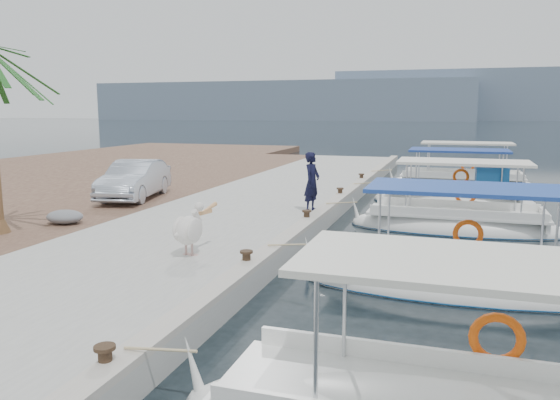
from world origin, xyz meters
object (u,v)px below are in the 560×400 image
object	(u,v)px
fishing_caique_d	(455,199)
parked_car	(135,180)
pelican	(189,229)
fisherman	(312,182)
fishing_caique_c	(455,226)
fishing_caique_e	(461,185)
fishing_caique_b	(452,283)

from	to	relation	value
fishing_caique_d	parked_car	distance (m)	12.81
pelican	parked_car	xyz separation A→B (m)	(-5.69, 6.67, 0.11)
fishing_caique_d	fisherman	bearing A→B (deg)	-126.74
fishing_caique_c	fisherman	distance (m)	4.78
fishing_caique_e	parked_car	xyz separation A→B (m)	(-11.78, -10.71, 1.09)
fishing_caique_c	fishing_caique_e	bearing A→B (deg)	88.57
fishing_caique_d	fishing_caique_b	bearing A→B (deg)	-90.17
fishing_caique_b	fisherman	distance (m)	7.08
pelican	parked_car	bearing A→B (deg)	130.46
fishing_caique_c	parked_car	bearing A→B (deg)	-178.67
fishing_caique_d	pelican	bearing A→B (deg)	-115.55
fishing_caique_b	fishing_caique_c	world-z (taller)	same
pelican	fisherman	xyz separation A→B (m)	(1.31, 6.14, 0.37)
pelican	fishing_caique_d	bearing A→B (deg)	64.45
pelican	parked_car	world-z (taller)	parked_car
fishing_caique_b	fishing_caique_d	xyz separation A→B (m)	(0.03, 11.36, 0.07)
fishing_caique_c	pelican	world-z (taller)	fishing_caique_c
parked_car	pelican	bearing A→B (deg)	-61.65
pelican	fisherman	size ratio (longest dim) A/B	0.78
fishing_caique_c	fisherman	bearing A→B (deg)	-170.01
fishing_caique_d	pelican	xyz separation A→B (m)	(-5.83, -12.19, 0.91)
fishing_caique_e	parked_car	distance (m)	15.96
fishing_caique_b	fisherman	xyz separation A→B (m)	(-4.48, 5.31, 1.35)
parked_car	fishing_caique_c	bearing A→B (deg)	-10.78
fishing_caique_d	fishing_caique_e	size ratio (longest dim) A/B	0.90
fishing_caique_b	fisherman	size ratio (longest dim) A/B	3.37
fishing_caique_d	fisherman	size ratio (longest dim) A/B	3.30
fishing_caique_e	fishing_caique_b	bearing A→B (deg)	-91.03
fishing_caique_c	fishing_caique_e	size ratio (longest dim) A/B	0.93
fisherman	parked_car	size ratio (longest dim) A/B	0.45
fishing_caique_d	pelican	distance (m)	13.55
fishing_caique_d	fishing_caique_e	distance (m)	5.19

